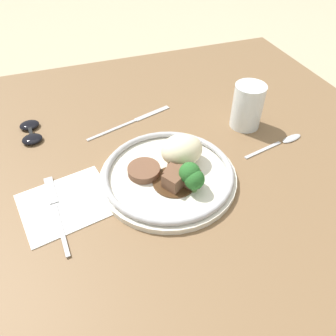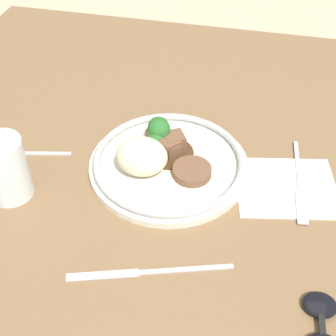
% 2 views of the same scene
% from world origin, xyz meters
% --- Properties ---
extents(ground_plane, '(8.00, 8.00, 0.00)m').
position_xyz_m(ground_plane, '(0.00, 0.00, 0.00)').
color(ground_plane, tan).
extents(dining_table, '(1.15, 1.06, 0.04)m').
position_xyz_m(dining_table, '(0.00, 0.00, 0.02)').
color(dining_table, brown).
rests_on(dining_table, ground).
extents(napkin, '(0.18, 0.16, 0.00)m').
position_xyz_m(napkin, '(-0.16, -0.01, 0.04)').
color(napkin, white).
rests_on(napkin, dining_table).
extents(plate, '(0.26, 0.26, 0.07)m').
position_xyz_m(plate, '(0.04, -0.01, 0.06)').
color(plate, silver).
rests_on(plate, dining_table).
extents(juice_glass, '(0.07, 0.07, 0.10)m').
position_xyz_m(juice_glass, '(0.26, 0.09, 0.09)').
color(juice_glass, orange).
rests_on(juice_glass, dining_table).
extents(fork, '(0.03, 0.19, 0.00)m').
position_xyz_m(fork, '(-0.18, -0.01, 0.04)').
color(fork, '#B7B7BC').
rests_on(fork, napkin).
extents(knife, '(0.21, 0.08, 0.00)m').
position_xyz_m(knife, '(0.02, 0.19, 0.04)').
color(knife, '#B7B7BC').
rests_on(knife, dining_table).
extents(spoon, '(0.16, 0.04, 0.01)m').
position_xyz_m(spoon, '(0.31, 0.01, 0.04)').
color(spoon, '#B7B7BC').
rests_on(spoon, dining_table).
extents(sunglasses, '(0.05, 0.10, 0.01)m').
position_xyz_m(sunglasses, '(-0.21, 0.22, 0.05)').
color(sunglasses, black).
rests_on(sunglasses, dining_table).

